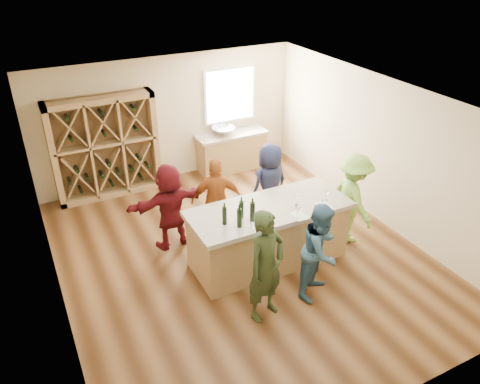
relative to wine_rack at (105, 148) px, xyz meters
name	(u,v)px	position (x,y,z in m)	size (l,w,h in m)	color
floor	(240,257)	(1.50, -3.27, -1.15)	(6.00, 7.00, 0.10)	brown
ceiling	(240,100)	(1.50, -3.27, 1.75)	(6.00, 7.00, 0.10)	white
wall_back	(168,118)	(1.50, 0.28, 0.30)	(6.00, 0.10, 2.80)	beige
wall_front	(393,327)	(1.50, -6.82, 0.30)	(6.00, 0.10, 2.80)	beige
wall_left	(44,233)	(-1.55, -3.27, 0.30)	(0.10, 7.00, 2.80)	beige
wall_right	(383,151)	(4.55, -3.27, 0.30)	(0.10, 7.00, 2.80)	beige
window_frame	(230,95)	(3.00, 0.20, 0.65)	(1.30, 0.06, 1.30)	white
window_pane	(230,95)	(3.00, 0.17, 0.65)	(1.18, 0.01, 1.18)	white
wine_rack	(105,148)	(0.00, 0.00, 0.00)	(2.20, 0.45, 2.20)	#A07E4C
back_counter_base	(232,152)	(2.90, -0.07, -0.67)	(1.60, 0.58, 0.86)	#A07E4C
back_counter_top	(231,134)	(2.90, -0.07, -0.21)	(1.70, 0.62, 0.06)	#A89C8A
sink	(224,131)	(2.70, -0.07, -0.09)	(0.54, 0.54, 0.19)	silver
faucet	(220,126)	(2.70, 0.11, -0.03)	(0.02, 0.02, 0.30)	silver
tasting_counter_base	(268,236)	(1.86, -3.64, -0.60)	(2.60, 1.00, 1.00)	#A07E4C
tasting_counter_top	(269,209)	(1.86, -3.64, -0.06)	(2.72, 1.12, 0.08)	#A89C8A
wine_bottle_a	(224,216)	(0.98, -3.76, 0.13)	(0.07, 0.07, 0.30)	black
wine_bottle_b	(239,218)	(1.15, -3.93, 0.14)	(0.08, 0.08, 0.32)	black
wine_bottle_c	(241,210)	(1.30, -3.71, 0.13)	(0.07, 0.07, 0.30)	black
wine_bottle_d	(252,212)	(1.41, -3.87, 0.14)	(0.08, 0.08, 0.32)	black
wine_glass_a	(267,220)	(1.54, -4.08, 0.07)	(0.07, 0.07, 0.18)	white
wine_glass_b	(298,213)	(2.08, -4.13, 0.08)	(0.07, 0.07, 0.20)	white
wine_glass_c	(323,206)	(2.57, -4.13, 0.08)	(0.07, 0.07, 0.19)	white
wine_glass_d	(297,201)	(2.28, -3.79, 0.07)	(0.07, 0.07, 0.17)	white
wine_glass_e	(327,196)	(2.81, -3.89, 0.07)	(0.07, 0.07, 0.18)	white
tasting_menu_a	(259,224)	(1.46, -4.00, -0.02)	(0.23, 0.31, 0.00)	white
tasting_menu_b	(299,215)	(2.15, -4.08, -0.02)	(0.22, 0.29, 0.00)	white
tasting_menu_c	(324,206)	(2.69, -4.01, -0.02)	(0.22, 0.30, 0.00)	white
person_near_left	(266,266)	(1.15, -4.76, -0.21)	(0.65, 0.47, 1.78)	#263319
person_near_right	(321,250)	(2.16, -4.69, -0.31)	(0.77, 0.42, 1.59)	#335972
person_server	(353,199)	(3.54, -3.73, -0.25)	(1.10, 0.51, 1.71)	#8CC64C
person_far_mid	(217,200)	(1.39, -2.57, -0.30)	(0.93, 0.48, 1.59)	#994C19
person_far_right	(270,184)	(2.52, -2.52, -0.28)	(0.80, 0.52, 1.64)	#191E38
person_far_left	(170,206)	(0.55, -2.42, -0.29)	(1.50, 0.54, 1.61)	#590F14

